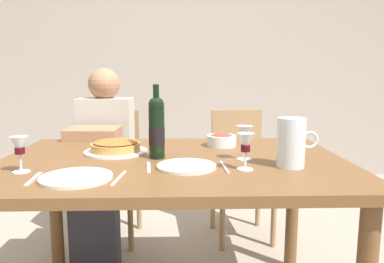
% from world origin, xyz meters
% --- Properties ---
extents(back_wall, '(8.00, 0.10, 2.80)m').
position_xyz_m(back_wall, '(0.00, 2.41, 1.40)').
color(back_wall, '#A3998E').
rests_on(back_wall, ground).
extents(dining_table, '(1.50, 1.00, 0.76)m').
position_xyz_m(dining_table, '(0.00, 0.00, 0.67)').
color(dining_table, brown).
rests_on(dining_table, ground).
extents(wine_bottle, '(0.07, 0.07, 0.32)m').
position_xyz_m(wine_bottle, '(-0.07, 0.02, 0.90)').
color(wine_bottle, black).
rests_on(wine_bottle, dining_table).
extents(water_pitcher, '(0.17, 0.11, 0.20)m').
position_xyz_m(water_pitcher, '(0.47, -0.15, 0.85)').
color(water_pitcher, silver).
rests_on(water_pitcher, dining_table).
extents(baked_tart, '(0.29, 0.29, 0.06)m').
position_xyz_m(baked_tart, '(-0.27, 0.13, 0.79)').
color(baked_tart, white).
rests_on(baked_tart, dining_table).
extents(salad_bowl, '(0.15, 0.15, 0.07)m').
position_xyz_m(salad_bowl, '(0.24, 0.28, 0.79)').
color(salad_bowl, silver).
rests_on(salad_bowl, dining_table).
extents(wine_glass_left_diner, '(0.07, 0.07, 0.15)m').
position_xyz_m(wine_glass_left_diner, '(0.31, -0.02, 0.86)').
color(wine_glass_left_diner, silver).
rests_on(wine_glass_left_diner, dining_table).
extents(wine_glass_right_diner, '(0.07, 0.07, 0.14)m').
position_xyz_m(wine_glass_right_diner, '(-0.57, -0.20, 0.86)').
color(wine_glass_right_diner, silver).
rests_on(wine_glass_right_diner, dining_table).
extents(wine_glass_centre, '(0.07, 0.07, 0.14)m').
position_xyz_m(wine_glass_centre, '(0.28, -0.19, 0.86)').
color(wine_glass_centre, silver).
rests_on(wine_glass_centre, dining_table).
extents(dinner_plate_left_setting, '(0.26, 0.26, 0.01)m').
position_xyz_m(dinner_plate_left_setting, '(-0.34, -0.30, 0.77)').
color(dinner_plate_left_setting, silver).
rests_on(dinner_plate_left_setting, dining_table).
extents(dinner_plate_right_setting, '(0.24, 0.24, 0.01)m').
position_xyz_m(dinner_plate_right_setting, '(0.06, -0.15, 0.77)').
color(dinner_plate_right_setting, silver).
rests_on(dinner_plate_right_setting, dining_table).
extents(fork_left_setting, '(0.03, 0.16, 0.00)m').
position_xyz_m(fork_left_setting, '(-0.49, -0.30, 0.76)').
color(fork_left_setting, silver).
rests_on(fork_left_setting, dining_table).
extents(knife_left_setting, '(0.03, 0.18, 0.00)m').
position_xyz_m(knife_left_setting, '(-0.19, -0.30, 0.76)').
color(knife_left_setting, silver).
rests_on(knife_left_setting, dining_table).
extents(knife_right_setting, '(0.02, 0.18, 0.00)m').
position_xyz_m(knife_right_setting, '(0.21, -0.15, 0.76)').
color(knife_right_setting, silver).
rests_on(knife_right_setting, dining_table).
extents(spoon_right_setting, '(0.03, 0.16, 0.00)m').
position_xyz_m(spoon_right_setting, '(-0.09, -0.15, 0.76)').
color(spoon_right_setting, silver).
rests_on(spoon_right_setting, dining_table).
extents(chair_left, '(0.42, 0.42, 0.87)m').
position_xyz_m(chair_left, '(-0.45, 0.92, 0.50)').
color(chair_left, '#9E7A51').
rests_on(chair_left, ground).
extents(diner_left, '(0.35, 0.51, 1.16)m').
position_xyz_m(diner_left, '(-0.46, 0.68, 0.62)').
color(diner_left, '#B7B2A8').
rests_on(diner_left, ground).
extents(chair_right, '(0.44, 0.44, 0.87)m').
position_xyz_m(chair_right, '(0.44, 0.92, 0.50)').
color(chair_right, '#9E7A51').
rests_on(chair_right, ground).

